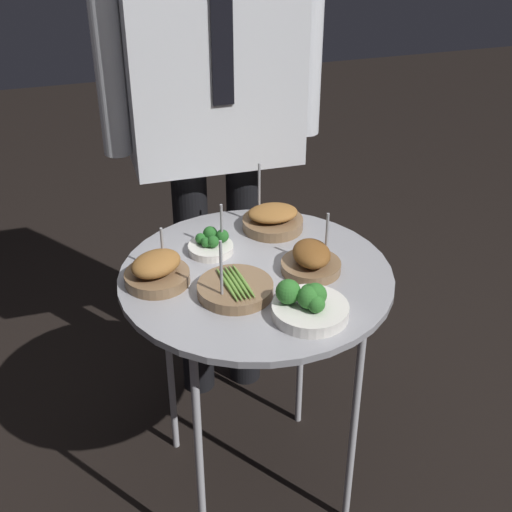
# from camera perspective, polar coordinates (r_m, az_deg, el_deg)

# --- Properties ---
(ground_plane) EXTENTS (8.00, 8.00, 0.00)m
(ground_plane) POSITION_cam_1_polar(r_m,az_deg,el_deg) (2.23, 0.00, -17.46)
(ground_plane) COLOR black
(serving_cart) EXTENTS (0.68, 0.68, 0.74)m
(serving_cart) POSITION_cam_1_polar(r_m,az_deg,el_deg) (1.78, 0.00, -2.86)
(serving_cart) COLOR #939399
(serving_cart) RESTS_ON ground_plane
(bowl_roast_near_rim) EXTENTS (0.15, 0.15, 0.15)m
(bowl_roast_near_rim) POSITION_cam_1_polar(r_m,az_deg,el_deg) (1.75, 4.45, -0.30)
(bowl_roast_near_rim) COLOR brown
(bowl_roast_near_rim) RESTS_ON serving_cart
(bowl_asparagus_back_right) EXTENTS (0.18, 0.18, 0.17)m
(bowl_asparagus_back_right) POSITION_cam_1_polar(r_m,az_deg,el_deg) (1.67, -1.68, -2.61)
(bowl_asparagus_back_right) COLOR brown
(bowl_asparagus_back_right) RESTS_ON serving_cart
(bowl_broccoli_center) EXTENTS (0.12, 0.12, 0.13)m
(bowl_broccoli_center) POSITION_cam_1_polar(r_m,az_deg,el_deg) (1.83, -3.60, 0.96)
(bowl_broccoli_center) COLOR silver
(bowl_broccoli_center) RESTS_ON serving_cart
(bowl_roast_front_center) EXTENTS (0.17, 0.17, 0.18)m
(bowl_roast_front_center) POSITION_cam_1_polar(r_m,az_deg,el_deg) (1.93, 1.34, 2.95)
(bowl_roast_front_center) COLOR brown
(bowl_roast_front_center) RESTS_ON serving_cart
(bowl_roast_front_left) EXTENTS (0.16, 0.16, 0.13)m
(bowl_roast_front_left) POSITION_cam_1_polar(r_m,az_deg,el_deg) (1.71, -7.95, -1.18)
(bowl_roast_front_left) COLOR brown
(bowl_roast_front_left) RESTS_ON serving_cart
(bowl_broccoli_back_left) EXTENTS (0.17, 0.17, 0.09)m
(bowl_broccoli_back_left) POSITION_cam_1_polar(r_m,az_deg,el_deg) (1.59, 4.19, -3.87)
(bowl_broccoli_back_left) COLOR silver
(bowl_broccoli_back_left) RESTS_ON serving_cart
(waiter_figure) EXTENTS (0.63, 0.24, 1.71)m
(waiter_figure) POSITION_cam_1_polar(r_m,az_deg,el_deg) (2.01, -3.47, 13.97)
(waiter_figure) COLOR black
(waiter_figure) RESTS_ON ground_plane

